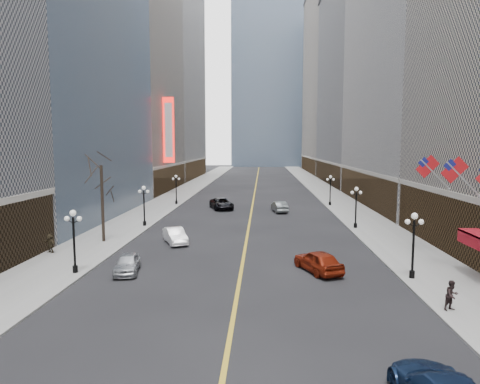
# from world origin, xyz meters

# --- Properties ---
(sidewalk_east) EXTENTS (6.00, 230.00, 0.15)m
(sidewalk_east) POSITION_xyz_m (14.00, 70.00, 0.07)
(sidewalk_east) COLOR gray
(sidewalk_east) RESTS_ON ground
(sidewalk_west) EXTENTS (6.00, 230.00, 0.15)m
(sidewalk_west) POSITION_xyz_m (-14.00, 70.00, 0.07)
(sidewalk_west) COLOR gray
(sidewalk_west) RESTS_ON ground
(lane_line) EXTENTS (0.25, 200.00, 0.02)m
(lane_line) POSITION_xyz_m (0.00, 80.00, 0.01)
(lane_line) COLOR gold
(lane_line) RESTS_ON ground
(bldg_east_c) EXTENTS (26.60, 40.60, 48.80)m
(bldg_east_c) POSITION_xyz_m (29.88, 106.00, 24.18)
(bldg_east_c) COLOR gray
(bldg_east_c) RESTS_ON ground
(bldg_east_d) EXTENTS (26.60, 46.60, 62.80)m
(bldg_east_d) POSITION_xyz_m (29.90, 149.00, 31.17)
(bldg_east_d) COLOR #B1A493
(bldg_east_d) RESTS_ON ground
(bldg_west_c) EXTENTS (26.60, 30.60, 50.80)m
(bldg_west_c) POSITION_xyz_m (-29.88, 87.00, 25.19)
(bldg_west_c) COLOR #B1A493
(bldg_west_c) RESTS_ON ground
(bldg_west_d) EXTENTS (26.60, 38.60, 72.80)m
(bldg_west_d) POSITION_xyz_m (-29.92, 121.00, 36.17)
(bldg_west_d) COLOR silver
(bldg_west_d) RESTS_ON ground
(streetlamp_east_1) EXTENTS (1.26, 0.44, 4.52)m
(streetlamp_east_1) POSITION_xyz_m (11.80, 30.00, 2.90)
(streetlamp_east_1) COLOR black
(streetlamp_east_1) RESTS_ON sidewalk_east
(streetlamp_east_2) EXTENTS (1.26, 0.44, 4.52)m
(streetlamp_east_2) POSITION_xyz_m (11.80, 48.00, 2.90)
(streetlamp_east_2) COLOR black
(streetlamp_east_2) RESTS_ON sidewalk_east
(streetlamp_east_3) EXTENTS (1.26, 0.44, 4.52)m
(streetlamp_east_3) POSITION_xyz_m (11.80, 66.00, 2.90)
(streetlamp_east_3) COLOR black
(streetlamp_east_3) RESTS_ON sidewalk_east
(streetlamp_west_1) EXTENTS (1.26, 0.44, 4.52)m
(streetlamp_west_1) POSITION_xyz_m (-11.80, 30.00, 2.90)
(streetlamp_west_1) COLOR black
(streetlamp_west_1) RESTS_ON sidewalk_west
(streetlamp_west_2) EXTENTS (1.26, 0.44, 4.52)m
(streetlamp_west_2) POSITION_xyz_m (-11.80, 48.00, 2.90)
(streetlamp_west_2) COLOR black
(streetlamp_west_2) RESTS_ON sidewalk_west
(streetlamp_west_3) EXTENTS (1.26, 0.44, 4.52)m
(streetlamp_west_3) POSITION_xyz_m (-11.80, 66.00, 2.90)
(streetlamp_west_3) COLOR black
(streetlamp_west_3) RESTS_ON sidewalk_west
(flag_4) EXTENTS (2.87, 0.12, 2.87)m
(flag_4) POSITION_xyz_m (15.31, 32.00, 7.29)
(flag_4) COLOR #B2B2B7
(flag_4) RESTS_ON ground
(flag_5) EXTENTS (2.87, 0.12, 2.87)m
(flag_5) POSITION_xyz_m (15.31, 37.00, 7.29)
(flag_5) COLOR #B2B2B7
(flag_5) RESTS_ON ground
(awning_c) EXTENTS (1.40, 4.00, 0.93)m
(awning_c) POSITION_xyz_m (16.11, 30.00, 3.08)
(awning_c) COLOR maroon
(awning_c) RESTS_ON ground
(theatre_marquee) EXTENTS (2.00, 0.55, 12.00)m
(theatre_marquee) POSITION_xyz_m (-15.88, 80.00, 12.00)
(theatre_marquee) COLOR red
(theatre_marquee) RESTS_ON ground
(tree_west_far) EXTENTS (3.60, 3.60, 7.92)m
(tree_west_far) POSITION_xyz_m (-13.50, 40.00, 6.24)
(tree_west_far) COLOR #2D231C
(tree_west_far) RESTS_ON sidewalk_west
(car_nb_near) EXTENTS (2.33, 4.33, 1.40)m
(car_nb_near) POSITION_xyz_m (-8.22, 30.68, 0.70)
(car_nb_near) COLOR #B5B8BD
(car_nb_near) RESTS_ON ground
(car_nb_mid) EXTENTS (3.24, 4.65, 1.45)m
(car_nb_mid) POSITION_xyz_m (-6.67, 40.12, 0.73)
(car_nb_mid) COLOR white
(car_nb_mid) RESTS_ON ground
(car_nb_far) EXTENTS (4.32, 6.31, 1.60)m
(car_nb_far) POSITION_xyz_m (-4.37, 61.95, 0.80)
(car_nb_far) COLOR black
(car_nb_far) RESTS_ON ground
(car_sb_mid) EXTENTS (3.63, 5.11, 1.61)m
(car_sb_mid) POSITION_xyz_m (5.61, 31.59, 0.81)
(car_sb_mid) COLOR maroon
(car_sb_mid) RESTS_ON ground
(car_sb_far) EXTENTS (2.39, 4.78, 1.50)m
(car_sb_far) POSITION_xyz_m (3.88, 59.66, 0.75)
(car_sb_far) COLOR #565D5E
(car_sb_far) RESTS_ON ground
(ped_east_walk) EXTENTS (0.93, 0.74, 1.68)m
(ped_east_walk) POSITION_xyz_m (11.96, 24.23, 0.99)
(ped_east_walk) COLOR black
(ped_east_walk) RESTS_ON sidewalk_east
(ped_west_far) EXTENTS (1.55, 1.17, 1.66)m
(ped_west_far) POSITION_xyz_m (-16.40, 35.49, 0.98)
(ped_west_far) COLOR #332B1C
(ped_west_far) RESTS_ON sidewalk_west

